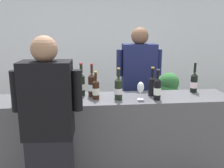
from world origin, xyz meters
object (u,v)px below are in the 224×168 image
Objects in this scene: wine_bottle_9 at (194,82)px; wine_bottle_4 at (82,84)px; wine_bottle_5 at (18,91)px; wine_bottle_8 at (92,85)px; wine_bottle_2 at (57,87)px; person_server at (138,96)px; wine_bottle_6 at (157,89)px; potted_shrub at (163,97)px; wine_bottle_11 at (39,86)px; wine_bottle_1 at (152,85)px; wine_bottle_10 at (31,89)px; wine_glass at (141,88)px; wine_bottle_0 at (118,88)px; person_guest at (50,141)px; wine_bottle_3 at (96,89)px; wine_bottle_7 at (44,92)px.

wine_bottle_4 is at bearing -179.52° from wine_bottle_9.
wine_bottle_5 is 0.75m from wine_bottle_8.
wine_bottle_2 is 0.88× the size of wine_bottle_5.
person_server is at bearing 38.37° from wine_bottle_8.
wine_bottle_8 is 1.17m from wine_bottle_9.
person_server reaches higher than wine_bottle_6.
wine_bottle_11 is at bearing -149.22° from potted_shrub.
wine_bottle_1 is at bearing -3.58° from wine_bottle_11.
wine_bottle_10 is at bearing -166.35° from wine_bottle_4.
wine_bottle_4 reaches higher than wine_glass.
wine_bottle_0 is 0.20× the size of person_guest.
person_server is (-0.04, 0.53, -0.27)m from wine_bottle_1.
wine_bottle_6 is at bearing -110.08° from potted_shrub.
wine_bottle_9 is 1.05× the size of wine_bottle_10.
wine_glass is at bearing -20.24° from wine_bottle_4.
wine_bottle_5 is 1.41m from wine_bottle_6.
wine_bottle_10 is 1.39m from person_server.
wine_bottle_5 is 1.24m from wine_glass.
wine_bottle_3 reaches higher than potted_shrub.
wine_bottle_10 is (-0.51, -0.12, -0.01)m from wine_bottle_4.
wine_bottle_7 is (-0.51, -0.12, 0.02)m from wine_bottle_3.
wine_bottle_6 is at bearing -17.94° from wine_bottle_4.
wine_bottle_8 reaches higher than wine_bottle_5.
wine_bottle_8 is 1.06× the size of wine_bottle_9.
person_server is 1.64× the size of potted_shrub.
wine_bottle_11 is at bearing 176.10° from wine_bottle_8.
wine_bottle_6 is (1.03, -0.22, 0.01)m from wine_bottle_2.
wine_bottle_3 is 0.87m from person_server.
wine_bottle_6 is 1.26m from wine_bottle_11.
wine_bottle_0 is 0.86m from wine_bottle_11.
wine_bottle_8 is 0.63m from wine_bottle_10.
person_guest reaches higher than wine_bottle_11.
person_guest is at bearing -56.61° from wine_bottle_5.
wine_bottle_2 is 0.18× the size of person_guest.
person_server is (-0.05, 0.69, -0.27)m from wine_bottle_6.
wine_bottle_11 is at bearing -179.35° from wine_bottle_9.
wine_bottle_6 reaches higher than wine_bottle_3.
wine_bottle_1 is at bearing 33.26° from person_guest.
wine_bottle_9 is at bearing 4.32° from wine_bottle_10.
wine_bottle_1 is 1.27m from potted_shrub.
wine_bottle_9 is 1.74m from person_guest.
wine_bottle_4 is 0.66m from wine_bottle_5.
wine_bottle_7 is 0.29m from wine_bottle_11.
wine_bottle_5 is (-0.63, -0.19, -0.01)m from wine_bottle_4.
wine_bottle_6 is at bearing -5.61° from wine_bottle_10.
wine_bottle_10 is at bearing -147.31° from potted_shrub.
potted_shrub is at bearing 49.64° from person_guest.
wine_bottle_11 is (-0.10, 0.27, 0.00)m from wine_bottle_7.
wine_bottle_3 is at bearing -2.74° from wine_bottle_10.
wine_bottle_0 is 1.13× the size of wine_bottle_3.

